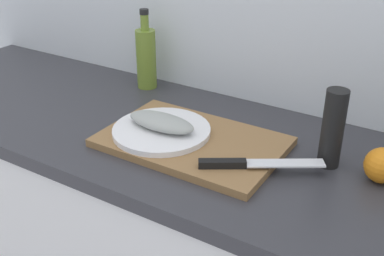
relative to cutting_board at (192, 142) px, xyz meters
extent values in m
cube|color=#333338|center=(-0.09, 0.03, -0.03)|extent=(2.00, 0.60, 0.04)
cube|color=olive|center=(0.00, 0.00, 0.00)|extent=(0.46, 0.30, 0.02)
cylinder|color=white|center=(-0.08, -0.02, 0.02)|extent=(0.26, 0.26, 0.01)
ellipsoid|color=#999E99|center=(-0.08, -0.02, 0.04)|extent=(0.19, 0.08, 0.04)
cube|color=silver|center=(0.25, 0.00, 0.02)|extent=(0.17, 0.13, 0.00)
cube|color=black|center=(0.13, -0.08, 0.02)|extent=(0.10, 0.08, 0.02)
cylinder|color=olive|center=(-0.34, 0.26, 0.09)|extent=(0.06, 0.06, 0.19)
cylinder|color=olive|center=(-0.34, 0.26, 0.21)|extent=(0.03, 0.03, 0.05)
cylinder|color=black|center=(-0.34, 0.26, 0.24)|extent=(0.03, 0.03, 0.02)
sphere|color=orange|center=(0.45, 0.08, 0.03)|extent=(0.08, 0.08, 0.08)
cylinder|color=black|center=(0.33, 0.09, 0.09)|extent=(0.05, 0.05, 0.19)
camera|label=1|loc=(0.57, -0.92, 0.59)|focal=44.76mm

